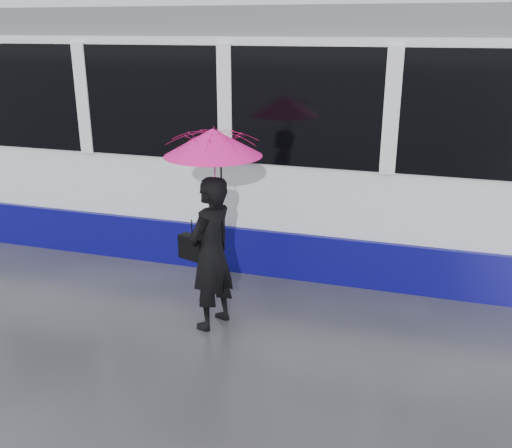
% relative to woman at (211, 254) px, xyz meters
% --- Properties ---
extents(ground, '(90.00, 90.00, 0.00)m').
position_rel_woman_xyz_m(ground, '(0.74, 0.18, -0.84)').
color(ground, '#28282D').
rests_on(ground, ground).
extents(rails, '(34.00, 1.51, 0.02)m').
position_rel_woman_xyz_m(rails, '(0.74, 2.68, -0.83)').
color(rails, '#3F3D38').
rests_on(rails, ground).
extents(woman, '(0.57, 0.71, 1.68)m').
position_rel_woman_xyz_m(woman, '(0.00, 0.00, 0.00)').
color(woman, black).
rests_on(woman, ground).
extents(umbrella, '(1.24, 1.24, 1.13)m').
position_rel_woman_xyz_m(umbrella, '(0.05, 0.00, 1.00)').
color(umbrella, '#FF1565').
rests_on(umbrella, ground).
extents(handbag, '(0.33, 0.22, 0.44)m').
position_rel_woman_xyz_m(handbag, '(-0.22, 0.02, 0.04)').
color(handbag, black).
rests_on(handbag, ground).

